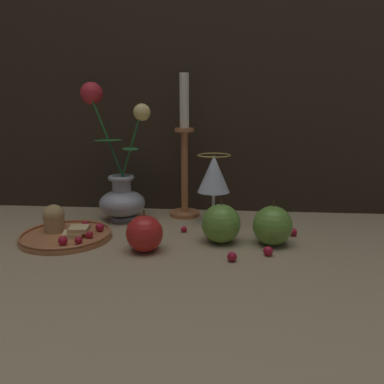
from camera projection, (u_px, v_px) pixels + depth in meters
name	position (u px, v px, depth m)	size (l,w,h in m)	color
ground_plane	(177.00, 236.00, 0.83)	(2.40, 2.40, 0.00)	#9E8966
vase	(120.00, 182.00, 0.93)	(0.17, 0.11, 0.34)	#A3A3A8
plate_with_pastries	(65.00, 232.00, 0.81)	(0.19, 0.19, 0.07)	#B77042
wine_glass	(214.00, 176.00, 0.90)	(0.08, 0.08, 0.17)	silver
candlestick	(185.00, 158.00, 0.96)	(0.08, 0.08, 0.37)	#B77042
apple_beside_vase	(221.00, 224.00, 0.78)	(0.08, 0.08, 0.09)	#669938
apple_near_glass	(145.00, 234.00, 0.73)	(0.07, 0.07, 0.09)	red
apple_at_table_edge	(272.00, 226.00, 0.77)	(0.08, 0.08, 0.09)	#669938
berry_near_plate	(293.00, 232.00, 0.83)	(0.02, 0.02, 0.02)	#AD192D
berry_front_center	(268.00, 251.00, 0.72)	(0.02, 0.02, 0.02)	#AD192D
berry_by_glass_stem	(184.00, 229.00, 0.85)	(0.01, 0.01, 0.01)	#AD192D
berry_under_candlestick	(232.00, 257.00, 0.69)	(0.02, 0.02, 0.02)	#AD192D
berry_far_right	(131.00, 225.00, 0.88)	(0.02, 0.02, 0.02)	#AD192D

